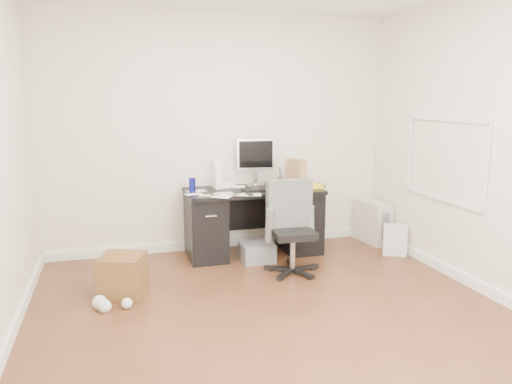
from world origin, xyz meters
TOP-DOWN VIEW (x-y plane):
  - ground at (0.00, 0.00)m, footprint 4.00×4.00m
  - room_shell at (0.03, 0.03)m, footprint 4.02×4.02m
  - desk at (0.30, 1.65)m, footprint 1.50×0.70m
  - loose_papers at (0.10, 1.60)m, footprint 1.10×0.60m
  - lcd_monitor at (0.38, 1.85)m, footprint 0.47×0.30m
  - keyboard at (0.39, 1.54)m, footprint 0.49×0.18m
  - computer_mouse at (0.71, 1.62)m, footprint 0.07×0.07m
  - travel_mug at (-0.39, 1.65)m, footprint 0.09×0.09m
  - white_binder at (-0.09, 1.89)m, footprint 0.14×0.28m
  - magazine_file at (0.87, 1.81)m, footprint 0.21×0.28m
  - pen_cup at (0.68, 1.84)m, footprint 0.10×0.10m
  - yellow_book at (0.99, 1.56)m, footprint 0.18×0.23m
  - paper_remote at (0.18, 1.35)m, footprint 0.26×0.23m
  - office_chair at (0.50, 0.92)m, footprint 0.57×0.57m
  - pc_tower at (1.84, 1.69)m, footprint 0.29×0.54m
  - shopping_bag at (1.82, 1.15)m, footprint 0.31×0.28m
  - wicker_basket at (-1.17, 0.81)m, footprint 0.47×0.47m
  - desk_printer at (0.26, 1.36)m, footprint 0.36×0.30m

SIDE VIEW (x-z plane):
  - ground at x=0.00m, z-range 0.00..0.00m
  - desk_printer at x=0.26m, z-range 0.00..0.21m
  - shopping_bag at x=1.82m, z-range 0.00..0.35m
  - wicker_basket at x=-1.17m, z-range 0.00..0.37m
  - pc_tower at x=1.84m, z-range 0.00..0.51m
  - desk at x=0.30m, z-range 0.02..0.77m
  - office_chair at x=0.50m, z-range 0.00..0.94m
  - loose_papers at x=0.10m, z-range 0.75..0.75m
  - paper_remote at x=0.18m, z-range 0.75..0.77m
  - keyboard at x=0.39m, z-range 0.75..0.78m
  - yellow_book at x=0.99m, z-range 0.75..0.79m
  - computer_mouse at x=0.71m, z-range 0.75..0.81m
  - travel_mug at x=-0.39m, z-range 0.75..0.91m
  - pen_cup at x=0.68m, z-range 0.75..0.96m
  - magazine_file at x=0.87m, z-range 0.75..1.05m
  - white_binder at x=-0.09m, z-range 0.75..1.07m
  - lcd_monitor at x=0.38m, z-range 0.75..1.31m
  - room_shell at x=0.03m, z-range 0.30..3.01m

